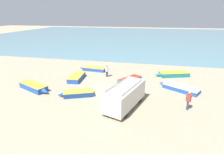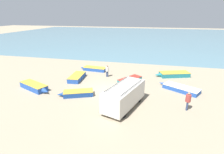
{
  "view_description": "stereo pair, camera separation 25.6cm",
  "coord_description": "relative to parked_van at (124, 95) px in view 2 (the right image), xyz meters",
  "views": [
    {
      "loc": [
        4.5,
        -17.71,
        8.19
      ],
      "look_at": [
        0.26,
        1.65,
        1.0
      ],
      "focal_mm": 28.0,
      "sensor_mm": 36.0,
      "label": 1
    },
    {
      "loc": [
        4.75,
        -17.66,
        8.19
      ],
      "look_at": [
        0.26,
        1.65,
        1.0
      ],
      "focal_mm": 28.0,
      "sensor_mm": 36.0,
      "label": 2
    }
  ],
  "objects": [
    {
      "name": "ground_plane",
      "position": [
        -2.57,
        3.29,
        -1.14
      ],
      "size": [
        200.0,
        200.0,
        0.0
      ],
      "primitive_type": "plane",
      "color": "gray"
    },
    {
      "name": "sea_water",
      "position": [
        -2.57,
        55.29,
        -1.14
      ],
      "size": [
        120.0,
        80.0,
        0.01
      ],
      "primitive_type": "cube",
      "color": "slate",
      "rests_on": "ground_plane"
    },
    {
      "name": "parked_van",
      "position": [
        0.0,
        0.0,
        0.0
      ],
      "size": [
        3.48,
        5.59,
        2.19
      ],
      "rotation": [
        0.0,
        0.0,
        1.25
      ],
      "color": "beige",
      "rests_on": "ground_plane"
    },
    {
      "name": "fishing_rowboat_0",
      "position": [
        -7.25,
        5.82,
        -0.83
      ],
      "size": [
        1.68,
        4.14,
        0.62
      ],
      "rotation": [
        0.0,
        0.0,
        1.64
      ],
      "color": "#234CA3",
      "rests_on": "ground_plane"
    },
    {
      "name": "fishing_rowboat_1",
      "position": [
        -5.22,
        1.13,
        -0.87
      ],
      "size": [
        3.77,
        2.29,
        0.54
      ],
      "rotation": [
        0.0,
        0.0,
        3.53
      ],
      "color": "navy",
      "rests_on": "ground_plane"
    },
    {
      "name": "fishing_rowboat_2",
      "position": [
        -0.21,
        6.37,
        -0.86
      ],
      "size": [
        2.98,
        3.73,
        0.56
      ],
      "rotation": [
        0.0,
        0.0,
        0.96
      ],
      "color": "#1E757F",
      "rests_on": "ground_plane"
    },
    {
      "name": "fishing_rowboat_3",
      "position": [
        -6.29,
        9.91,
        -0.88
      ],
      "size": [
        4.27,
        1.64,
        0.52
      ],
      "rotation": [
        0.0,
        0.0,
        3.05
      ],
      "color": "#234CA3",
      "rests_on": "ground_plane"
    },
    {
      "name": "fishing_rowboat_4",
      "position": [
        5.59,
        5.03,
        -0.89
      ],
      "size": [
        4.56,
        3.29,
        0.5
      ],
      "rotation": [
        0.0,
        0.0,
        2.61
      ],
      "color": "#234CA3",
      "rests_on": "ground_plane"
    },
    {
      "name": "fishing_rowboat_5",
      "position": [
        5.29,
        9.83,
        -0.84
      ],
      "size": [
        4.88,
        2.72,
        0.61
      ],
      "rotation": [
        0.0,
        0.0,
        3.46
      ],
      "color": "#1E757F",
      "rests_on": "ground_plane"
    },
    {
      "name": "fishing_rowboat_6",
      "position": [
        -10.62,
        1.54,
        -0.8
      ],
      "size": [
        4.59,
        2.65,
        0.67
      ],
      "rotation": [
        0.0,
        0.0,
        5.89
      ],
      "color": "#234CA3",
      "rests_on": "ground_plane"
    },
    {
      "name": "fisherman_0",
      "position": [
        5.62,
        0.65,
        -0.1
      ],
      "size": [
        0.46,
        0.46,
        1.73
      ],
      "rotation": [
        0.0,
        0.0,
        6.12
      ],
      "color": "navy",
      "rests_on": "ground_plane"
    },
    {
      "name": "fisherman_1",
      "position": [
        -3.6,
        7.6,
        -0.17
      ],
      "size": [
        0.43,
        0.43,
        1.63
      ],
      "rotation": [
        0.0,
        0.0,
        1.67
      ],
      "color": "navy",
      "rests_on": "ground_plane"
    }
  ]
}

